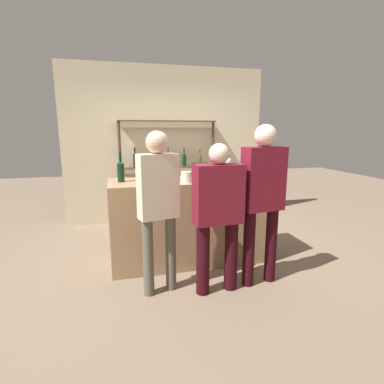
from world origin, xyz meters
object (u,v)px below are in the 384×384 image
at_px(counter_bottle_0, 121,170).
at_px(cork_jar, 187,177).
at_px(ice_bucket, 200,172).
at_px(counter_bottle_2, 171,171).
at_px(customer_right, 263,193).
at_px(customer_center, 218,209).
at_px(customer_left, 158,199).
at_px(wine_glass, 232,169).
at_px(counter_bottle_1, 228,165).

distance_m(counter_bottle_0, cork_jar, 0.79).
distance_m(counter_bottle_0, ice_bucket, 0.95).
bearing_deg(ice_bucket, cork_jar, -159.50).
xyz_separation_m(counter_bottle_2, customer_right, (0.84, -0.79, -0.17)).
relative_size(ice_bucket, customer_center, 0.14).
bearing_deg(customer_left, counter_bottle_0, 11.10).
relative_size(counter_bottle_0, customer_center, 0.23).
xyz_separation_m(wine_glass, customer_right, (0.02, -0.83, -0.15)).
xyz_separation_m(cork_jar, customer_right, (0.69, -0.59, -0.11)).
xyz_separation_m(counter_bottle_1, customer_right, (0.01, -1.00, -0.18)).
relative_size(counter_bottle_0, cork_jar, 2.62).
height_order(wine_glass, customer_right, customer_right).
bearing_deg(counter_bottle_1, cork_jar, -148.80).
bearing_deg(cork_jar, counter_bottle_0, 163.85).
xyz_separation_m(counter_bottle_2, wine_glass, (0.82, 0.04, -0.01)).
xyz_separation_m(ice_bucket, customer_center, (-0.01, -0.72, -0.29)).
height_order(wine_glass, ice_bucket, ice_bucket).
distance_m(wine_glass, customer_center, 1.05).
xyz_separation_m(counter_bottle_2, cork_jar, (0.15, -0.19, -0.06)).
relative_size(cork_jar, customer_left, 0.08).
relative_size(counter_bottle_0, customer_right, 0.20).
relative_size(counter_bottle_1, customer_left, 0.21).
bearing_deg(ice_bucket, counter_bottle_1, 34.59).
bearing_deg(customer_center, wine_glass, -32.67).
relative_size(wine_glass, ice_bucket, 0.67).
distance_m(counter_bottle_1, cork_jar, 0.79).
bearing_deg(customer_center, customer_right, -87.52).
xyz_separation_m(counter_bottle_0, wine_glass, (1.42, 0.02, -0.03)).
bearing_deg(wine_glass, customer_right, -88.49).
relative_size(counter_bottle_2, ice_bucket, 1.43).
bearing_deg(wine_glass, counter_bottle_2, -177.08).
bearing_deg(counter_bottle_0, customer_center, -43.00).
xyz_separation_m(wine_glass, customer_center, (-0.49, -0.88, -0.28)).
bearing_deg(cork_jar, customer_left, -128.75).
bearing_deg(ice_bucket, customer_right, -52.37).
bearing_deg(counter_bottle_0, cork_jar, -16.15).
distance_m(customer_right, customer_center, 0.54).
bearing_deg(customer_center, counter_bottle_0, 43.54).
height_order(counter_bottle_0, ice_bucket, counter_bottle_0).
xyz_separation_m(counter_bottle_1, wine_glass, (-0.01, -0.17, -0.03)).
distance_m(counter_bottle_1, wine_glass, 0.18).
bearing_deg(cork_jar, customer_right, -40.77).
bearing_deg(customer_left, counter_bottle_2, -34.12).
height_order(counter_bottle_0, counter_bottle_1, counter_bottle_0).
xyz_separation_m(counter_bottle_1, customer_left, (-1.09, -0.92, -0.20)).
bearing_deg(wine_glass, cork_jar, -160.55).
xyz_separation_m(counter_bottle_1, cork_jar, (-0.67, -0.41, -0.07)).
bearing_deg(cork_jar, counter_bottle_1, 31.20).
relative_size(counter_bottle_1, counter_bottle_2, 1.09).
distance_m(wine_glass, cork_jar, 0.71).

